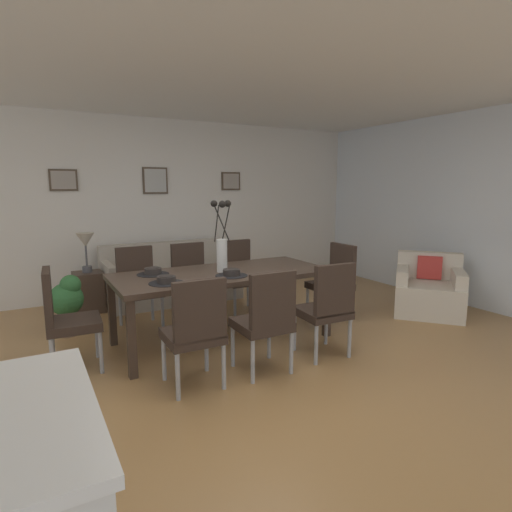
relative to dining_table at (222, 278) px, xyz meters
name	(u,v)px	position (x,y,z in m)	size (l,w,h in m)	color
ground_plane	(250,373)	(-0.13, -0.85, -0.67)	(9.00, 9.00, 0.00)	#A87A47
back_wall_panel	(146,208)	(-0.13, 2.40, 0.63)	(9.00, 0.10, 2.60)	silver
side_window_wall	(477,210)	(3.52, -0.45, 0.63)	(0.10, 6.30, 2.60)	white
ceiling_panel	(227,64)	(-0.13, -0.45, 1.97)	(9.00, 7.20, 0.08)	white
dining_table	(222,278)	(0.00, 0.00, 0.00)	(2.20, 0.99, 0.74)	#3D2D23
dining_chair_near_left	(195,328)	(-0.64, -0.87, -0.16)	(0.45, 0.45, 0.92)	#33261E
dining_chair_near_right	(138,283)	(-0.65, 0.91, -0.16)	(0.45, 0.45, 0.92)	#33261E
dining_chair_far_left	(266,317)	(-0.01, -0.91, -0.16)	(0.44, 0.44, 0.92)	#33261E
dining_chair_far_right	(192,277)	(0.00, 0.90, -0.16)	(0.46, 0.46, 0.92)	#33261E
dining_chair_mid_left	(327,305)	(0.68, -0.88, -0.16)	(0.46, 0.46, 0.92)	#33261E
dining_chair_mid_right	(239,272)	(0.64, 0.88, -0.16)	(0.45, 0.45, 0.92)	#33261E
dining_chair_head_west	(64,315)	(-1.51, 0.00, -0.16)	(0.47, 0.47, 0.92)	#33261E
dining_chair_head_east	(335,278)	(1.51, 0.00, -0.16)	(0.44, 0.44, 0.92)	#33261E
centerpiece_vase	(222,245)	(0.00, 0.00, 0.35)	(0.21, 0.23, 0.73)	silver
placemat_near_left	(166,283)	(-0.66, -0.22, 0.07)	(0.32, 0.32, 0.01)	black
bowl_near_left	(166,279)	(-0.66, -0.22, 0.11)	(0.17, 0.17, 0.07)	#2D2826
placemat_near_right	(153,274)	(-0.66, 0.22, 0.07)	(0.32, 0.32, 0.01)	black
bowl_near_right	(153,271)	(-0.66, 0.22, 0.11)	(0.17, 0.17, 0.07)	#2D2826
placemat_far_left	(232,276)	(0.00, -0.22, 0.07)	(0.32, 0.32, 0.01)	black
bowl_far_left	(231,272)	(0.00, -0.22, 0.11)	(0.17, 0.17, 0.07)	#2D2826
sofa	(171,280)	(0.04, 1.85, -0.39)	(1.86, 0.84, 0.80)	#B2A899
side_table	(89,292)	(-1.09, 1.79, -0.41)	(0.36, 0.36, 0.52)	#3D2D23
table_lamp	(85,244)	(-1.09, 1.79, 0.22)	(0.22, 0.22, 0.51)	#4C4C51
armchair	(429,291)	(2.73, -0.40, -0.39)	(1.13, 1.13, 0.75)	beige
framed_picture_left	(63,180)	(-1.24, 2.33, 1.02)	(0.35, 0.03, 0.29)	#473828
framed_picture_center	(155,181)	(0.00, 2.33, 1.02)	(0.37, 0.03, 0.39)	#473828
framed_picture_right	(231,181)	(1.24, 2.33, 1.02)	(0.33, 0.03, 0.29)	#473828
potted_plant	(67,302)	(-1.41, 0.98, -0.30)	(0.36, 0.36, 0.67)	brown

